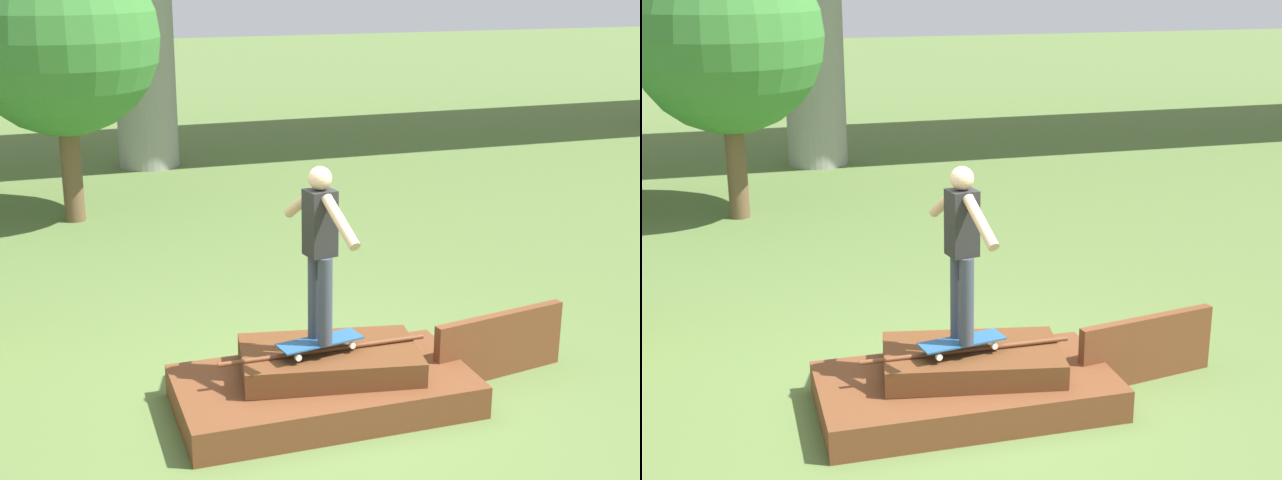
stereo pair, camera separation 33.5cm
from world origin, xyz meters
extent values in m
plane|color=#567038|center=(0.00, 0.00, 0.00)|extent=(80.00, 80.00, 0.00)
cube|color=brown|center=(0.00, 0.00, 0.14)|extent=(2.49, 1.30, 0.28)
cube|color=#5B3319|center=(0.07, 0.06, 0.39)|extent=(1.62, 1.10, 0.23)
cylinder|color=brown|center=(0.00, 0.00, 0.52)|extent=(1.80, 0.04, 0.04)
cube|color=brown|center=(1.69, 0.05, 0.30)|extent=(1.37, 0.32, 0.61)
cube|color=#23517F|center=(-0.05, -0.03, 0.62)|extent=(0.75, 0.35, 0.01)
cylinder|color=silver|center=(0.19, 0.11, 0.57)|extent=(0.06, 0.04, 0.05)
cylinder|color=silver|center=(0.22, -0.08, 0.57)|extent=(0.06, 0.04, 0.05)
cylinder|color=silver|center=(-0.31, 0.02, 0.57)|extent=(0.06, 0.04, 0.05)
cylinder|color=silver|center=(-0.28, -0.17, 0.57)|extent=(0.06, 0.04, 0.05)
cylinder|color=#383D4C|center=(-0.06, 0.05, 1.00)|extent=(0.12, 0.12, 0.74)
cylinder|color=#383D4C|center=(-0.03, -0.11, 1.00)|extent=(0.12, 0.12, 0.74)
cube|color=black|center=(-0.05, -0.03, 1.64)|extent=(0.25, 0.24, 0.54)
sphere|color=tan|center=(-0.05, -0.03, 2.00)|extent=(0.19, 0.19, 0.19)
cylinder|color=tan|center=(-0.10, 0.29, 1.73)|extent=(0.17, 0.50, 0.35)
cylinder|color=tan|center=(0.01, -0.35, 1.73)|extent=(0.17, 0.50, 0.35)
cylinder|color=gray|center=(0.00, 10.04, 2.85)|extent=(1.10, 1.10, 5.69)
cylinder|color=brown|center=(-1.58, 6.62, 0.74)|extent=(0.29, 0.29, 1.47)
sphere|color=#387A33|center=(-1.58, 6.62, 2.64)|extent=(2.74, 2.74, 2.74)
camera|label=1|loc=(-2.22, -6.45, 3.59)|focal=50.00mm
camera|label=2|loc=(-1.90, -6.55, 3.59)|focal=50.00mm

